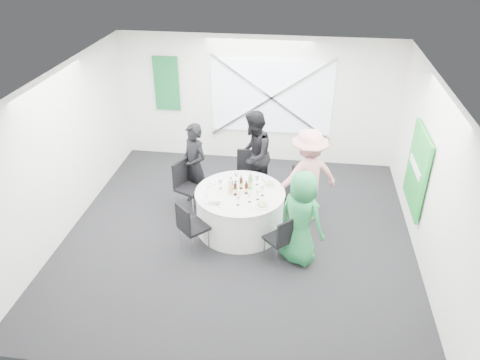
# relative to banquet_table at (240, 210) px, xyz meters

# --- Properties ---
(floor) EXTENTS (6.00, 6.00, 0.00)m
(floor) POSITION_rel_banquet_table_xyz_m (0.00, -0.20, -0.38)
(floor) COLOR black
(floor) RESTS_ON ground
(ceiling) EXTENTS (6.00, 6.00, 0.00)m
(ceiling) POSITION_rel_banquet_table_xyz_m (0.00, -0.20, 2.42)
(ceiling) COLOR white
(ceiling) RESTS_ON wall_back
(wall_back) EXTENTS (6.00, 0.00, 6.00)m
(wall_back) POSITION_rel_banquet_table_xyz_m (0.00, 2.80, 1.02)
(wall_back) COLOR white
(wall_back) RESTS_ON floor
(wall_front) EXTENTS (6.00, 0.00, 6.00)m
(wall_front) POSITION_rel_banquet_table_xyz_m (0.00, -3.20, 1.02)
(wall_front) COLOR white
(wall_front) RESTS_ON floor
(wall_left) EXTENTS (0.00, 6.00, 6.00)m
(wall_left) POSITION_rel_banquet_table_xyz_m (-3.00, -0.20, 1.02)
(wall_left) COLOR white
(wall_left) RESTS_ON floor
(wall_right) EXTENTS (0.00, 6.00, 6.00)m
(wall_right) POSITION_rel_banquet_table_xyz_m (3.00, -0.20, 1.02)
(wall_right) COLOR white
(wall_right) RESTS_ON floor
(window_panel) EXTENTS (2.60, 0.03, 1.60)m
(window_panel) POSITION_rel_banquet_table_xyz_m (0.30, 2.76, 1.12)
(window_panel) COLOR silver
(window_panel) RESTS_ON wall_back
(window_brace_a) EXTENTS (2.63, 0.05, 1.84)m
(window_brace_a) POSITION_rel_banquet_table_xyz_m (0.30, 2.72, 1.12)
(window_brace_a) COLOR silver
(window_brace_a) RESTS_ON window_panel
(window_brace_b) EXTENTS (2.63, 0.05, 1.84)m
(window_brace_b) POSITION_rel_banquet_table_xyz_m (0.30, 2.72, 1.12)
(window_brace_b) COLOR silver
(window_brace_b) RESTS_ON window_panel
(green_banner) EXTENTS (0.55, 0.04, 1.20)m
(green_banner) POSITION_rel_banquet_table_xyz_m (-2.00, 2.75, 1.32)
(green_banner) COLOR #125B2D
(green_banner) RESTS_ON wall_back
(green_sign) EXTENTS (0.05, 1.20, 1.40)m
(green_sign) POSITION_rel_banquet_table_xyz_m (2.94, 0.40, 0.82)
(green_sign) COLOR green
(green_sign) RESTS_ON wall_right
(banquet_table) EXTENTS (1.56, 1.56, 0.76)m
(banquet_table) POSITION_rel_banquet_table_xyz_m (0.00, 0.00, 0.00)
(banquet_table) COLOR silver
(banquet_table) RESTS_ON floor
(chair_back) EXTENTS (0.44, 0.45, 0.95)m
(chair_back) POSITION_rel_banquet_table_xyz_m (-0.03, 1.15, 0.18)
(chair_back) COLOR black
(chair_back) RESTS_ON floor
(chair_back_left) EXTENTS (0.60, 0.60, 0.99)m
(chair_back_left) POSITION_rel_banquet_table_xyz_m (-1.08, 0.49, 0.20)
(chair_back_left) COLOR black
(chair_back_left) RESTS_ON floor
(chair_back_right) EXTENTS (0.56, 0.56, 0.87)m
(chair_back_right) POSITION_rel_banquet_table_xyz_m (0.90, 0.70, 0.13)
(chair_back_right) COLOR black
(chair_back_right) RESTS_ON floor
(chair_front_right) EXTENTS (0.54, 0.54, 0.84)m
(chair_front_right) POSITION_rel_banquet_table_xyz_m (0.78, -0.82, 0.11)
(chair_front_right) COLOR black
(chair_front_right) RESTS_ON floor
(chair_front_left) EXTENTS (0.59, 0.59, 0.91)m
(chair_front_left) POSITION_rel_banquet_table_xyz_m (-0.73, -0.75, 0.15)
(chair_front_left) COLOR black
(chair_front_left) RESTS_ON floor
(person_man_back_left) EXTENTS (0.71, 0.68, 1.64)m
(person_man_back_left) POSITION_rel_banquet_table_xyz_m (-0.97, 0.74, 0.44)
(person_man_back_left) COLOR black
(person_man_back_left) RESTS_ON floor
(person_man_back) EXTENTS (0.54, 0.89, 1.76)m
(person_man_back) POSITION_rel_banquet_table_xyz_m (0.10, 1.20, 0.50)
(person_man_back) COLOR black
(person_man_back) RESTS_ON floor
(person_woman_pink) EXTENTS (1.26, 0.94, 1.77)m
(person_woman_pink) POSITION_rel_banquet_table_xyz_m (1.14, 0.50, 0.50)
(person_woman_pink) COLOR #D2888A
(person_woman_pink) RESTS_ON floor
(person_woman_green) EXTENTS (0.94, 0.86, 1.61)m
(person_woman_green) POSITION_rel_banquet_table_xyz_m (1.06, -0.71, 0.42)
(person_woman_green) COLOR #217940
(person_woman_green) RESTS_ON floor
(plate_back) EXTENTS (0.29, 0.29, 0.01)m
(plate_back) POSITION_rel_banquet_table_xyz_m (0.08, 0.52, 0.39)
(plate_back) COLOR silver
(plate_back) RESTS_ON banquet_table
(plate_back_left) EXTENTS (0.29, 0.29, 0.01)m
(plate_back_left) POSITION_rel_banquet_table_xyz_m (-0.49, 0.33, 0.39)
(plate_back_left) COLOR silver
(plate_back_left) RESTS_ON banquet_table
(plate_back_right) EXTENTS (0.25, 0.25, 0.04)m
(plate_back_right) POSITION_rel_banquet_table_xyz_m (0.49, 0.31, 0.40)
(plate_back_right) COLOR silver
(plate_back_right) RESTS_ON banquet_table
(plate_front_right) EXTENTS (0.26, 0.26, 0.04)m
(plate_front_right) POSITION_rel_banquet_table_xyz_m (0.43, -0.38, 0.40)
(plate_front_right) COLOR silver
(plate_front_right) RESTS_ON banquet_table
(plate_front_left) EXTENTS (0.27, 0.27, 0.01)m
(plate_front_left) POSITION_rel_banquet_table_xyz_m (-0.44, -0.35, 0.39)
(plate_front_left) COLOR silver
(plate_front_left) RESTS_ON banquet_table
(napkin) EXTENTS (0.22, 0.17, 0.05)m
(napkin) POSITION_rel_banquet_table_xyz_m (-0.38, -0.40, 0.42)
(napkin) COLOR silver
(napkin) RESTS_ON plate_front_left
(beer_bottle_a) EXTENTS (0.06, 0.06, 0.24)m
(beer_bottle_a) POSITION_rel_banquet_table_xyz_m (-0.16, 0.06, 0.47)
(beer_bottle_a) COLOR #37180A
(beer_bottle_a) RESTS_ON banquet_table
(beer_bottle_b) EXTENTS (0.06, 0.06, 0.26)m
(beer_bottle_b) POSITION_rel_banquet_table_xyz_m (0.00, 0.12, 0.48)
(beer_bottle_b) COLOR #37180A
(beer_bottle_b) RESTS_ON banquet_table
(beer_bottle_c) EXTENTS (0.06, 0.06, 0.25)m
(beer_bottle_c) POSITION_rel_banquet_table_xyz_m (0.11, -0.03, 0.47)
(beer_bottle_c) COLOR #37180A
(beer_bottle_c) RESTS_ON banquet_table
(beer_bottle_d) EXTENTS (0.06, 0.06, 0.28)m
(beer_bottle_d) POSITION_rel_banquet_table_xyz_m (-0.07, -0.10, 0.49)
(beer_bottle_d) COLOR #37180A
(beer_bottle_d) RESTS_ON banquet_table
(green_water_bottle) EXTENTS (0.08, 0.08, 0.31)m
(green_water_bottle) POSITION_rel_banquet_table_xyz_m (0.16, 0.14, 0.50)
(green_water_bottle) COLOR green
(green_water_bottle) RESTS_ON banquet_table
(clear_water_bottle) EXTENTS (0.08, 0.08, 0.31)m
(clear_water_bottle) POSITION_rel_banquet_table_xyz_m (-0.17, -0.04, 0.50)
(clear_water_bottle) COLOR silver
(clear_water_bottle) RESTS_ON banquet_table
(wine_glass_a) EXTENTS (0.07, 0.07, 0.17)m
(wine_glass_a) POSITION_rel_banquet_table_xyz_m (0.26, 0.29, 0.50)
(wine_glass_a) COLOR white
(wine_glass_a) RESTS_ON banquet_table
(wine_glass_b) EXTENTS (0.07, 0.07, 0.17)m
(wine_glass_b) POSITION_rel_banquet_table_xyz_m (0.20, -0.29, 0.50)
(wine_glass_b) COLOR white
(wine_glass_b) RESTS_ON banquet_table
(wine_glass_c) EXTENTS (0.07, 0.07, 0.17)m
(wine_glass_c) POSITION_rel_banquet_table_xyz_m (-0.35, 0.07, 0.50)
(wine_glass_c) COLOR white
(wine_glass_c) RESTS_ON banquet_table
(wine_glass_d) EXTENTS (0.07, 0.07, 0.17)m
(wine_glass_d) POSITION_rel_banquet_table_xyz_m (0.02, -0.41, 0.50)
(wine_glass_d) COLOR white
(wine_glass_d) RESTS_ON banquet_table
(wine_glass_e) EXTENTS (0.07, 0.07, 0.17)m
(wine_glass_e) POSITION_rel_banquet_table_xyz_m (0.39, -0.06, 0.50)
(wine_glass_e) COLOR white
(wine_glass_e) RESTS_ON banquet_table
(wine_glass_f) EXTENTS (0.07, 0.07, 0.17)m
(wine_glass_f) POSITION_rel_banquet_table_xyz_m (0.33, -0.20, 0.50)
(wine_glass_f) COLOR white
(wine_glass_f) RESTS_ON banquet_table
(wine_glass_g) EXTENTS (0.07, 0.07, 0.17)m
(wine_glass_g) POSITION_rel_banquet_table_xyz_m (-0.11, 0.35, 0.50)
(wine_glass_g) COLOR white
(wine_glass_g) RESTS_ON banquet_table
(fork_a) EXTENTS (0.12, 0.12, 0.01)m
(fork_a) POSITION_rel_banquet_table_xyz_m (0.27, -0.51, 0.38)
(fork_a) COLOR silver
(fork_a) RESTS_ON banquet_table
(knife_a) EXTENTS (0.10, 0.13, 0.01)m
(knife_a) POSITION_rel_banquet_table_xyz_m (0.54, -0.21, 0.38)
(knife_a) COLOR silver
(knife_a) RESTS_ON banquet_table
(fork_b) EXTENTS (0.10, 0.13, 0.01)m
(fork_b) POSITION_rel_banquet_table_xyz_m (-0.54, -0.19, 0.38)
(fork_b) COLOR silver
(fork_b) RESTS_ON banquet_table
(knife_b) EXTENTS (0.11, 0.12, 0.01)m
(knife_b) POSITION_rel_banquet_table_xyz_m (-0.30, -0.49, 0.38)
(knife_b) COLOR silver
(knife_b) RESTS_ON banquet_table
(fork_c) EXTENTS (0.10, 0.13, 0.01)m
(fork_c) POSITION_rel_banquet_table_xyz_m (-0.36, 0.45, 0.38)
(fork_c) COLOR silver
(fork_c) RESTS_ON banquet_table
(knife_c) EXTENTS (0.08, 0.14, 0.01)m
(knife_c) POSITION_rel_banquet_table_xyz_m (-0.56, 0.11, 0.38)
(knife_c) COLOR silver
(knife_c) RESTS_ON banquet_table
(fork_d) EXTENTS (0.15, 0.02, 0.01)m
(fork_d) POSITION_rel_banquet_table_xyz_m (0.16, 0.55, 0.38)
(fork_d) COLOR silver
(fork_d) RESTS_ON banquet_table
(knife_d) EXTENTS (0.15, 0.02, 0.01)m
(knife_d) POSITION_rel_banquet_table_xyz_m (-0.15, 0.56, 0.38)
(knife_d) COLOR silver
(knife_d) RESTS_ON banquet_table
(fork_e) EXTENTS (0.09, 0.13, 0.01)m
(fork_e) POSITION_rel_banquet_table_xyz_m (0.55, 0.16, 0.38)
(fork_e) COLOR silver
(fork_e) RESTS_ON banquet_table
(knife_e) EXTENTS (0.09, 0.13, 0.01)m
(knife_e) POSITION_rel_banquet_table_xyz_m (0.37, 0.44, 0.38)
(knife_e) COLOR silver
(knife_e) RESTS_ON banquet_table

